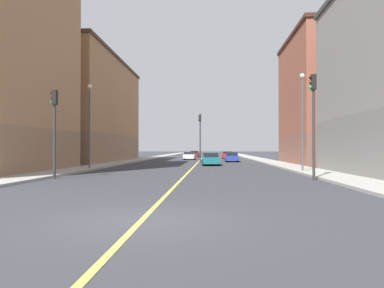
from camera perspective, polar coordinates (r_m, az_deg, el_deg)
ground_plane at (r=9.33m, az=-8.16°, el=-12.21°), size 400.00×400.00×0.00m
sidewalk_left at (r=58.51m, az=10.81°, el=-2.44°), size 2.76×168.00×0.15m
sidewalk_right at (r=59.10m, az=-7.91°, el=-2.43°), size 2.76×168.00×0.15m
lane_center_stripe at (r=58.03m, az=1.40°, el=-2.54°), size 0.16×154.00×0.01m
building_left_mid at (r=44.03m, az=21.98°, el=6.67°), size 10.22×14.42×14.93m
building_right_midblock at (r=51.74m, az=-16.91°, el=5.25°), size 10.22×25.06×14.40m
traffic_light_left_near at (r=21.86m, az=19.08°, el=4.94°), size 0.40×0.32×6.20m
traffic_light_right_near at (r=23.08m, az=-21.44°, el=3.54°), size 0.40×0.32×5.43m
traffic_light_median_far at (r=45.70m, az=1.31°, el=2.03°), size 0.40×0.32×6.29m
street_lamp_left_near at (r=28.41m, az=17.46°, el=4.97°), size 0.36×0.36×7.49m
street_lamp_right_near at (r=31.83m, az=-16.28°, el=4.17°), size 0.36×0.36×7.28m
car_white at (r=57.81m, az=-0.45°, el=-1.92°), size 1.89×4.49×1.29m
car_maroon at (r=74.83m, az=0.44°, el=-1.62°), size 1.83×4.42×1.33m
car_red at (r=62.91m, az=5.75°, el=-1.80°), size 1.88×3.97×1.32m
car_teal at (r=38.80m, az=3.02°, el=-2.45°), size 1.99×4.64×1.37m
car_blue at (r=48.94m, az=6.47°, el=-2.12°), size 1.93×4.64×1.33m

